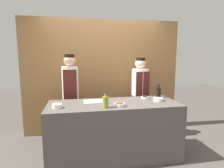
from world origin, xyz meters
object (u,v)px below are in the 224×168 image
sauce_bowl_white (145,97)px  sauce_bowl_red (120,104)px  chef_right (140,94)px  sauce_bowl_green (158,99)px  bottle_oil (105,102)px  bottle_soy (158,92)px  sauce_bowl_yellow (57,106)px  chef_left (71,94)px  cutting_board (96,102)px

sauce_bowl_white → sauce_bowl_red: size_ratio=0.76×
chef_right → sauce_bowl_red: bearing=-124.4°
sauce_bowl_green → sauce_bowl_red: sauce_bowl_green is taller
bottle_oil → bottle_soy: bearing=25.4°
sauce_bowl_yellow → chef_right: bearing=29.2°
sauce_bowl_red → chef_left: size_ratio=0.10×
cutting_board → chef_left: chef_left is taller
cutting_board → bottle_oil: bearing=-72.8°
sauce_bowl_yellow → bottle_oil: 0.69m
bottle_oil → chef_right: bearing=48.7°
sauce_bowl_red → bottle_soy: bottle_soy is taller
sauce_bowl_white → cutting_board: sauce_bowl_white is taller
sauce_bowl_yellow → sauce_bowl_red: sauce_bowl_yellow is taller
sauce_bowl_yellow → sauce_bowl_white: size_ratio=1.12×
bottle_oil → bottle_soy: 1.15m
sauce_bowl_red → chef_right: 1.14m
sauce_bowl_red → cutting_board: (-0.32, 0.30, -0.02)m
sauce_bowl_red → sauce_bowl_yellow: bearing=175.1°
cutting_board → sauce_bowl_yellow: bearing=-158.9°
cutting_board → chef_left: 0.76m
bottle_oil → sauce_bowl_green: bearing=14.2°
chef_right → sauce_bowl_white: bearing=-100.1°
sauce_bowl_white → chef_right: chef_right is taller
sauce_bowl_yellow → bottle_oil: bearing=-9.8°
sauce_bowl_yellow → chef_left: 0.88m
sauce_bowl_green → chef_right: (-0.06, 0.75, -0.06)m
sauce_bowl_yellow → chef_right: (1.54, 0.86, -0.06)m
cutting_board → chef_right: 1.16m
sauce_bowl_yellow → cutting_board: size_ratio=0.36×
sauce_bowl_green → cutting_board: 1.03m
sauce_bowl_yellow → sauce_bowl_green: sauce_bowl_yellow is taller
bottle_oil → chef_right: 1.31m
bottle_oil → bottle_soy: (1.04, 0.49, 0.01)m
sauce_bowl_yellow → sauce_bowl_green: (1.60, 0.11, -0.00)m
bottle_oil → chef_left: 1.11m
cutting_board → bottle_oil: 0.36m
sauce_bowl_yellow → sauce_bowl_white: sauce_bowl_yellow is taller
sauce_bowl_green → cutting_board: (-1.02, 0.11, -0.02)m
sauce_bowl_red → bottle_oil: bottle_oil is taller
bottle_soy → chef_left: 1.62m
sauce_bowl_yellow → chef_left: chef_left is taller
sauce_bowl_yellow → cutting_board: 0.62m
sauce_bowl_green → sauce_bowl_white: bearing=126.7°
sauce_bowl_white → bottle_soy: size_ratio=0.50×
sauce_bowl_green → sauce_bowl_white: 0.26m
sauce_bowl_yellow → chef_right: size_ratio=0.08×
sauce_bowl_white → chef_left: bearing=157.1°
bottle_oil → chef_right: chef_right is taller
bottle_soy → sauce_bowl_white: bearing=-169.0°
sauce_bowl_yellow → sauce_bowl_red: 0.90m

